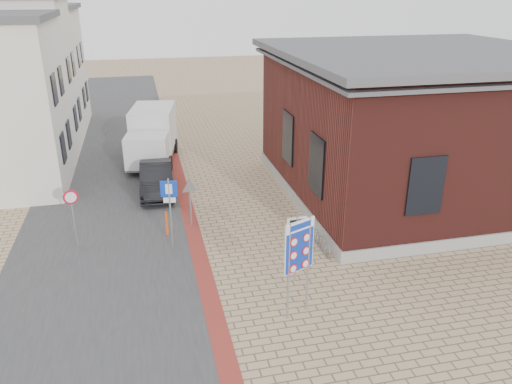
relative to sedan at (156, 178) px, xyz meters
name	(u,v)px	position (x,y,z in m)	size (l,w,h in m)	color
ground	(269,289)	(3.22, -9.51, -0.72)	(120.00, 120.00, 0.00)	tan
road_strip	(113,160)	(-2.28, 5.49, -0.71)	(7.00, 60.00, 0.02)	#38383A
curb_strip	(181,186)	(1.22, 0.49, -0.71)	(0.60, 40.00, 0.02)	maroon
brick_building	(417,121)	(12.21, -2.51, 2.76)	(13.00, 13.00, 6.80)	gray
townhouse_mid	(8,76)	(-7.78, 8.49, 3.84)	(7.40, 6.40, 9.10)	silver
townhouse_far	(28,68)	(-7.78, 14.49, 3.44)	(7.40, 6.40, 8.30)	silver
bike_rack	(321,243)	(5.87, -7.31, -0.46)	(0.08, 1.80, 0.60)	slate
sedan	(156,178)	(0.00, 0.00, 0.00)	(1.53, 4.39, 1.45)	black
box_truck	(152,135)	(0.05, 4.95, 0.81)	(3.16, 5.97, 2.96)	slate
border_sign	(299,248)	(3.72, -11.01, 1.59)	(1.02, 0.48, 3.20)	gray
essen_sign	(296,236)	(4.22, -9.21, 0.99)	(0.70, 0.08, 2.58)	gray
parking_sign	(170,201)	(0.31, -5.83, 1.24)	(0.62, 0.13, 2.84)	gray
yield_sign	(190,192)	(1.22, -4.17, 0.85)	(0.74, 0.14, 2.10)	gray
speed_sign	(72,209)	(-3.28, -5.01, 0.89)	(0.55, 0.17, 2.40)	gray
bollard	(167,224)	(0.17, -4.76, -0.21)	(0.09, 0.09, 1.03)	#FE500D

